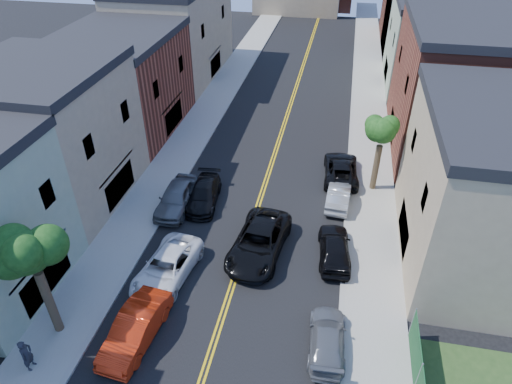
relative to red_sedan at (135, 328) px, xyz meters
The scene contains 22 objects.
sidewalk_left 26.06m from the red_sedan, 99.05° to the left, with size 3.20×100.00×0.15m, color gray.
sidewalk_right 28.27m from the red_sedan, 65.55° to the left, with size 3.20×100.00×0.15m, color gray.
curb_left 25.84m from the red_sedan, 95.22° to the left, with size 0.30×100.00×0.15m, color gray.
curb_right 27.59m from the red_sedan, 68.86° to the left, with size 0.30×100.00×0.15m, color gray.
bldg_left_tan_near 15.25m from the red_sedan, 133.56° to the left, with size 9.00×10.00×9.00m, color #998466.
bldg_left_brick 24.21m from the red_sedan, 115.15° to the left, with size 9.00×12.00×8.00m, color brown.
bldg_left_tan_far 37.36m from the red_sedan, 105.93° to the left, with size 9.00×16.00×9.50m, color #998466.
bldg_right_tan 20.62m from the red_sedan, 28.65° to the left, with size 9.00×12.00×9.00m, color #998466.
bldg_right_brick 29.96m from the red_sedan, 53.12° to the left, with size 9.00×14.00×10.00m, color brown.
bldg_right_palegrn 41.86m from the red_sedan, 64.74° to the left, with size 9.00×12.00×8.50m, color gray.
tree_left_mid 7.07m from the red_sedan, behind, with size 5.20×5.20×9.29m.
tree_right_far 20.23m from the red_sedan, 53.32° to the left, with size 4.40×4.40×8.03m.
red_sedan is the anchor object (origin of this frame).
white_pickup 4.37m from the red_sedan, 90.00° to the left, with size 2.51×5.45×1.51m, color white.
grey_car_left 10.97m from the red_sedan, 98.92° to the left, with size 2.03×5.03×1.72m, color #565A5E.
black_car_left 11.74m from the red_sedan, 90.10° to the left, with size 1.98×4.87×1.41m, color black.
grey_car_right 9.40m from the red_sedan, ahead, with size 1.78×4.37×1.27m, color slate.
black_car_right 12.15m from the red_sedan, 40.05° to the left, with size 1.85×4.60×1.57m, color black.
silver_car_right 16.44m from the red_sedan, 55.55° to the left, with size 1.53×4.38×1.44m, color #9CA0A3.
dark_car_right_far 19.30m from the red_sedan, 61.19° to the left, with size 2.49×5.40×1.50m, color black.
black_suv_lane 8.78m from the red_sedan, 57.18° to the left, with size 2.87×6.22×1.73m, color black.
pedestrian_left 4.88m from the red_sedan, 148.84° to the right, with size 0.66×0.43×1.81m, color #23242B.
Camera 1 is at (4.76, 1.52, 19.01)m, focal length 31.56 mm.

